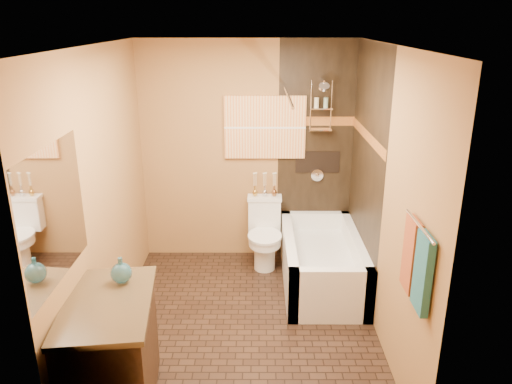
{
  "coord_description": "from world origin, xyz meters",
  "views": [
    {
      "loc": [
        0.12,
        -3.97,
        2.7
      ],
      "look_at": [
        0.1,
        0.4,
        1.17
      ],
      "focal_mm": 35.0,
      "sensor_mm": 36.0,
      "label": 1
    }
  ],
  "objects_px": {
    "bathtub": "(322,265)",
    "vanity": "(111,354)",
    "sunset_painting": "(265,127)",
    "toilet": "(265,233)"
  },
  "relations": [
    {
      "from": "sunset_painting",
      "to": "bathtub",
      "type": "xyz_separation_m",
      "value": [
        0.6,
        -0.73,
        -1.33
      ]
    },
    {
      "from": "bathtub",
      "to": "vanity",
      "type": "bearing_deg",
      "value": -134.58
    },
    {
      "from": "sunset_painting",
      "to": "toilet",
      "type": "relative_size",
      "value": 1.17
    },
    {
      "from": "bathtub",
      "to": "toilet",
      "type": "bearing_deg",
      "value": 142.1
    },
    {
      "from": "toilet",
      "to": "bathtub",
      "type": "bearing_deg",
      "value": -36.89
    },
    {
      "from": "sunset_painting",
      "to": "bathtub",
      "type": "bearing_deg",
      "value": -50.39
    },
    {
      "from": "sunset_painting",
      "to": "vanity",
      "type": "height_order",
      "value": "sunset_painting"
    },
    {
      "from": "bathtub",
      "to": "vanity",
      "type": "distance_m",
      "value": 2.47
    },
    {
      "from": "toilet",
      "to": "vanity",
      "type": "relative_size",
      "value": 0.74
    },
    {
      "from": "sunset_painting",
      "to": "toilet",
      "type": "distance_m",
      "value": 1.19
    }
  ]
}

